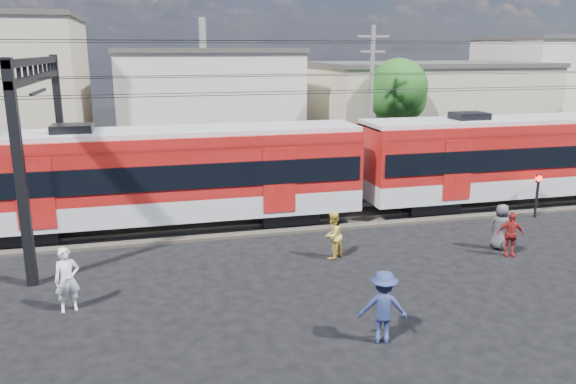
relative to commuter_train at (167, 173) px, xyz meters
name	(u,v)px	position (x,y,z in m)	size (l,w,h in m)	color
ground	(371,297)	(5.55, -8.00, -2.40)	(120.00, 120.00, 0.00)	black
track_bed	(300,219)	(5.55, 0.00, -2.34)	(70.00, 3.40, 0.12)	#2D2823
rail_near	(305,222)	(5.55, -0.75, -2.22)	(70.00, 0.12, 0.12)	#59544C
rail_far	(296,212)	(5.55, 0.75, -2.22)	(70.00, 0.12, 0.12)	#59544C
commuter_train	(167,173)	(0.00, 0.00, 0.00)	(50.30, 3.08, 4.17)	black
catenary	(79,106)	(-3.10, 0.00, 2.73)	(70.00, 9.30, 7.52)	black
building_midwest	(205,100)	(3.55, 19.00, 1.25)	(12.24, 12.24, 7.30)	beige
building_mideast	(424,105)	(19.55, 16.00, 0.75)	(16.32, 10.20, 6.30)	tan
building_east	(550,86)	(33.55, 20.00, 1.75)	(10.20, 10.20, 8.30)	beige
utility_pole_mid	(371,99)	(11.55, 7.00, 2.13)	(1.80, 0.24, 8.50)	slate
tree_near	(400,92)	(14.73, 10.09, 2.26)	(3.82, 3.64, 6.72)	#382619
pedestrian_a	(67,280)	(-3.10, -6.71, -1.46)	(0.69, 0.45, 1.88)	silver
pedestrian_b	(333,235)	(5.47, -4.60, -1.55)	(0.83, 0.64, 1.70)	gold
pedestrian_c	(383,307)	(4.81, -10.51, -1.45)	(1.23, 0.71, 1.90)	navy
pedestrian_d	(510,234)	(11.70, -5.93, -1.60)	(0.94, 0.39, 1.61)	maroon
pedestrian_e	(501,227)	(11.79, -5.23, -1.54)	(0.84, 0.55, 1.73)	#454549
crossing_signal	(538,188)	(15.76, -2.04, -1.06)	(0.28, 0.28, 1.94)	black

